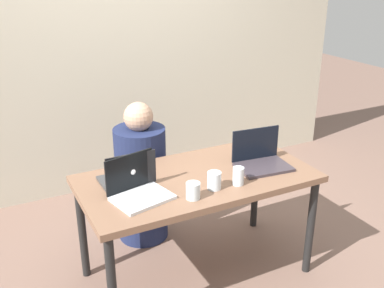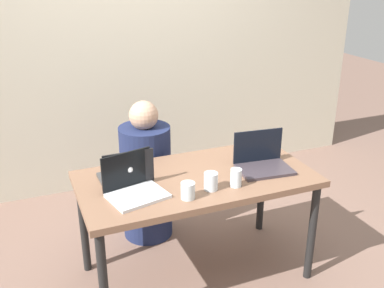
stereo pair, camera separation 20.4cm
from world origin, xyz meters
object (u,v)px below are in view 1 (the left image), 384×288
at_px(laptop_front_right, 261,159).
at_px(water_glass_center, 214,182).
at_px(water_glass_right, 238,177).
at_px(laptop_front_left, 138,189).
at_px(water_glass_left, 193,192).
at_px(person_at_center, 141,180).
at_px(laptop_back_left, 128,176).

distance_m(laptop_front_right, water_glass_center, 0.43).
height_order(laptop_front_right, water_glass_right, laptop_front_right).
distance_m(laptop_front_left, water_glass_left, 0.30).
xyz_separation_m(water_glass_center, water_glass_right, (0.15, -0.02, 0.00)).
bearing_deg(water_glass_left, water_glass_right, 5.40).
height_order(laptop_front_right, laptop_front_left, same).
xyz_separation_m(person_at_center, laptop_back_left, (-0.26, -0.48, 0.29)).
bearing_deg(person_at_center, laptop_back_left, 57.63).
distance_m(person_at_center, water_glass_center, 0.83).
height_order(laptop_front_right, laptop_back_left, laptop_front_right).
height_order(laptop_back_left, laptop_front_left, laptop_front_left).
distance_m(laptop_front_left, water_glass_center, 0.43).
distance_m(laptop_back_left, water_glass_left, 0.41).
relative_size(laptop_front_right, laptop_front_left, 1.00).
xyz_separation_m(laptop_front_right, water_glass_center, (-0.41, -0.13, -0.01)).
height_order(laptop_back_left, water_glass_center, laptop_back_left).
bearing_deg(laptop_back_left, laptop_front_left, 88.77).
relative_size(person_at_center, laptop_back_left, 3.50).
bearing_deg(water_glass_right, water_glass_left, -174.60).
xyz_separation_m(laptop_front_right, water_glass_right, (-0.26, -0.15, -0.00)).
height_order(person_at_center, water_glass_right, person_at_center).
distance_m(person_at_center, water_glass_right, 0.88).
distance_m(water_glass_left, water_glass_right, 0.31).
xyz_separation_m(laptop_front_right, water_glass_left, (-0.56, -0.18, -0.01)).
relative_size(laptop_back_left, water_glass_right, 2.79).
bearing_deg(water_glass_right, person_at_center, 111.67).
relative_size(person_at_center, water_glass_center, 10.17).
xyz_separation_m(laptop_front_right, laptop_back_left, (-0.82, 0.14, -0.00)).
bearing_deg(laptop_front_left, water_glass_left, -43.54).
xyz_separation_m(water_glass_center, water_glass_left, (-0.16, -0.05, -0.00)).
bearing_deg(water_glass_left, laptop_front_right, 17.69).
distance_m(person_at_center, laptop_front_left, 0.76).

